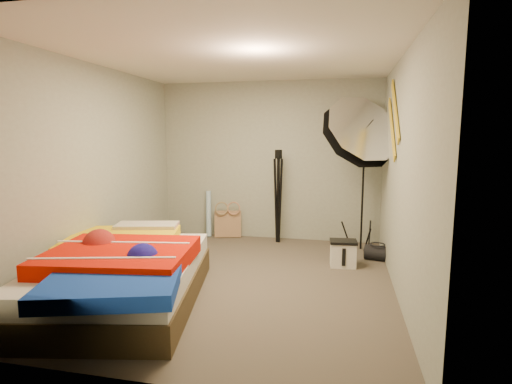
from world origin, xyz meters
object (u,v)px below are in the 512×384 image
(camera_case, at_px, (343,254))
(photo_umbrella, at_px, (358,135))
(duffel_bag, at_px, (377,253))
(camera_tripod, at_px, (278,190))
(wrapping_roll, at_px, (209,214))
(tote_bag, at_px, (228,224))
(bed, at_px, (122,273))

(camera_case, height_order, photo_umbrella, photo_umbrella)
(photo_umbrella, bearing_deg, camera_case, -103.56)
(duffel_bag, xyz_separation_m, camera_tripod, (-1.45, 0.62, 0.73))
(wrapping_roll, height_order, camera_tripod, camera_tripod)
(wrapping_roll, height_order, duffel_bag, wrapping_roll)
(camera_case, bearing_deg, camera_tripod, 130.44)
(tote_bag, relative_size, wrapping_roll, 0.58)
(wrapping_roll, distance_m, camera_tripod, 1.28)
(camera_case, xyz_separation_m, camera_tripod, (-1.00, 0.99, 0.67))
(wrapping_roll, bearing_deg, camera_tripod, -7.30)
(photo_umbrella, relative_size, camera_tripod, 1.61)
(camera_case, xyz_separation_m, duffel_bag, (0.45, 0.36, -0.06))
(photo_umbrella, distance_m, camera_tripod, 1.47)
(camera_case, bearing_deg, wrapping_roll, 147.60)
(wrapping_roll, xyz_separation_m, camera_case, (2.18, -1.14, -0.22))
(camera_case, height_order, duffel_bag, camera_case)
(bed, bearing_deg, camera_tripod, 66.02)
(camera_tripod, bearing_deg, tote_bag, 169.92)
(wrapping_roll, distance_m, camera_case, 2.47)
(tote_bag, xyz_separation_m, camera_case, (1.85, -1.14, -0.06))
(wrapping_roll, bearing_deg, duffel_bag, -16.42)
(tote_bag, height_order, camera_case, tote_bag)
(duffel_bag, bearing_deg, bed, -130.45)
(duffel_bag, bearing_deg, photo_umbrella, 146.50)
(wrapping_roll, height_order, photo_umbrella, photo_umbrella)
(tote_bag, distance_m, camera_case, 2.18)
(bed, relative_size, camera_tripod, 1.68)
(bed, height_order, photo_umbrella, photo_umbrella)
(duffel_bag, bearing_deg, tote_bag, 173.86)
(photo_umbrella, xyz_separation_m, camera_tripod, (-1.16, 0.32, -0.84))
(camera_case, relative_size, duffel_bag, 0.96)
(bed, bearing_deg, camera_case, 36.70)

